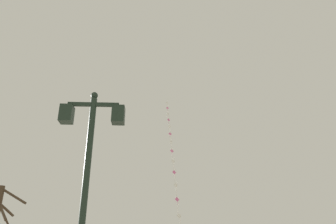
{
  "coord_description": "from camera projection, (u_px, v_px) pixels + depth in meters",
  "views": [
    {
      "loc": [
        -1.2,
        -0.33,
        1.53
      ],
      "look_at": [
        -0.16,
        22.23,
        11.08
      ],
      "focal_mm": 34.47,
      "sensor_mm": 36.0,
      "label": 1
    }
  ],
  "objects": [
    {
      "name": "kite_train",
      "position": [
        172.0,
        152.0,
        31.71
      ],
      "size": [
        0.61,
        19.11,
        19.99
      ],
      "color": "brown",
      "rests_on": "ground_plane"
    },
    {
      "name": "twin_lantern_lamp_post",
      "position": [
        89.0,
        155.0,
        6.9
      ],
      "size": [
        1.44,
        0.28,
        4.87
      ],
      "color": "#1E2D23",
      "rests_on": "ground_plane"
    }
  ]
}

